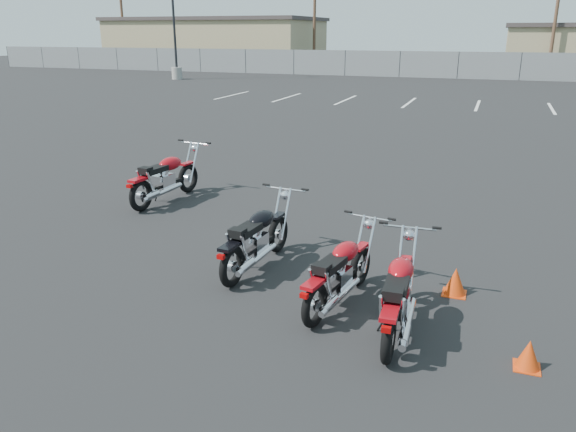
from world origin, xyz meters
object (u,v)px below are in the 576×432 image
(motorcycle_front_red, at_px, (165,178))
(motorcycle_second_black, at_px, (257,239))
(motorcycle_third_red, at_px, (340,273))
(motorcycle_rear_red, at_px, (399,295))

(motorcycle_front_red, relative_size, motorcycle_second_black, 1.07)
(motorcycle_third_red, height_order, motorcycle_rear_red, motorcycle_rear_red)
(motorcycle_second_black, height_order, motorcycle_rear_red, motorcycle_second_black)
(motorcycle_rear_red, bearing_deg, motorcycle_front_red, 145.91)
(motorcycle_front_red, relative_size, motorcycle_rear_red, 1.08)
(motorcycle_second_black, xyz_separation_m, motorcycle_rear_red, (2.11, -1.05, -0.01))
(motorcycle_front_red, xyz_separation_m, motorcycle_second_black, (2.90, -2.35, -0.03))
(motorcycle_front_red, height_order, motorcycle_second_black, motorcycle_front_red)
(motorcycle_third_red, bearing_deg, motorcycle_second_black, 153.91)
(motorcycle_second_black, bearing_deg, motorcycle_rear_red, -26.40)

